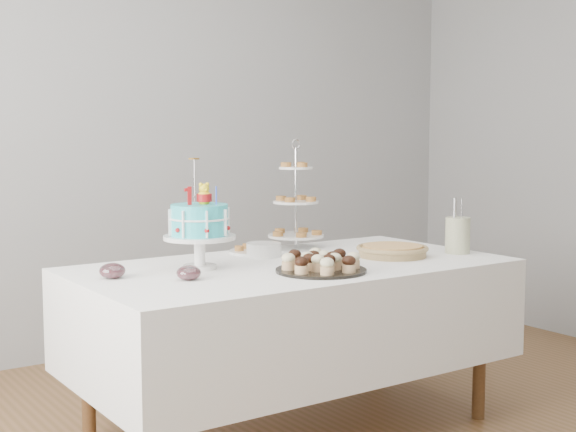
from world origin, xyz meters
TOP-DOWN VIEW (x-y plane):
  - walls at (0.00, 0.00)m, footprint 5.04×4.04m
  - table at (0.00, 0.30)m, footprint 1.92×1.02m
  - birthday_cake at (-0.40, 0.41)m, footprint 0.31×0.31m
  - cupcake_tray at (-0.02, 0.06)m, footprint 0.38×0.38m
  - pie at (0.51, 0.20)m, footprint 0.34×0.34m
  - tiered_stand at (0.30, 0.70)m, footprint 0.28×0.28m
  - plate_stack at (0.01, 0.55)m, footprint 0.16×0.16m
  - pastry_plate at (0.03, 0.67)m, footprint 0.24×0.24m
  - jam_bowl_a at (-0.56, 0.21)m, footprint 0.10×0.10m
  - jam_bowl_b at (-0.80, 0.42)m, footprint 0.11×0.11m
  - utensil_pitcher at (0.84, 0.11)m, footprint 0.13×0.12m

SIDE VIEW (x-z plane):
  - table at x=0.00m, z-range 0.16..0.93m
  - pastry_plate at x=0.03m, z-range 0.77..0.80m
  - jam_bowl_a at x=-0.56m, z-range 0.77..0.83m
  - jam_bowl_b at x=-0.80m, z-range 0.77..0.83m
  - pie at x=0.51m, z-range 0.77..0.83m
  - plate_stack at x=0.01m, z-range 0.77..0.83m
  - cupcake_tray at x=-0.02m, z-range 0.77..0.86m
  - utensil_pitcher at x=0.84m, z-range 0.73..1.00m
  - birthday_cake at x=-0.40m, z-range 0.66..1.14m
  - tiered_stand at x=0.30m, z-range 0.72..1.28m
  - walls at x=0.00m, z-range 0.00..2.70m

